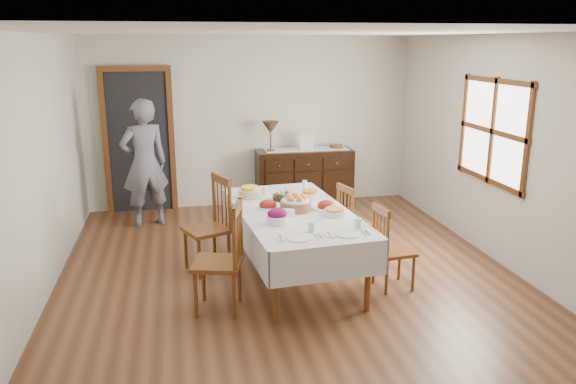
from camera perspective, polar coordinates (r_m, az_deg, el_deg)
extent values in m
plane|color=brown|center=(6.25, 0.18, -8.68)|extent=(6.00, 6.00, 0.00)
cube|color=silver|center=(5.72, 0.20, 15.90)|extent=(5.00, 6.00, 0.02)
cube|color=beige|center=(8.77, -3.75, 7.06)|extent=(5.00, 0.02, 2.60)
cube|color=beige|center=(3.09, 11.45, -8.42)|extent=(5.00, 0.02, 2.60)
cube|color=beige|center=(5.89, -24.38, 1.80)|extent=(0.02, 6.00, 2.60)
cube|color=beige|center=(6.79, 21.38, 3.71)|extent=(0.02, 6.00, 2.60)
cube|color=white|center=(7.00, 20.15, 5.81)|extent=(0.02, 1.30, 1.10)
cube|color=#5F3314|center=(7.00, 20.06, 5.81)|extent=(0.03, 1.46, 1.26)
cube|color=black|center=(8.71, -14.88, 4.87)|extent=(0.90, 0.06, 2.10)
cube|color=#5F3314|center=(8.69, -14.88, 4.85)|extent=(1.04, 0.08, 2.18)
cube|color=silver|center=(5.99, 0.58, -2.07)|extent=(1.29, 2.29, 0.04)
cylinder|color=#5F3314|center=(5.16, -1.17, -9.69)|extent=(0.06, 0.06, 0.71)
cylinder|color=#5F3314|center=(5.44, 8.13, -8.48)|extent=(0.06, 0.06, 0.71)
cylinder|color=#5F3314|center=(6.89, -5.33, -3.27)|extent=(0.06, 0.06, 0.71)
cylinder|color=#5F3314|center=(7.11, 1.82, -2.64)|extent=(0.06, 0.06, 0.71)
cube|color=silver|center=(5.91, -4.65, -3.90)|extent=(0.22, 2.24, 0.34)
cube|color=silver|center=(6.22, 5.54, -2.95)|extent=(0.22, 2.24, 0.34)
cube|color=silver|center=(5.05, 4.28, -7.27)|extent=(1.14, 0.12, 0.34)
cube|color=silver|center=(7.06, -2.04, -0.68)|extent=(1.14, 0.12, 0.34)
cube|color=#5F3314|center=(5.41, -7.19, -7.21)|extent=(0.55, 0.55, 0.04)
cylinder|color=#5F3314|center=(5.70, -8.57, -8.77)|extent=(0.04, 0.04, 0.46)
cylinder|color=#5F3314|center=(5.38, -9.38, -10.30)|extent=(0.04, 0.04, 0.46)
cylinder|color=#5F3314|center=(5.64, -4.94, -8.93)|extent=(0.04, 0.04, 0.46)
cylinder|color=#5F3314|center=(5.32, -5.53, -10.50)|extent=(0.04, 0.04, 0.46)
cylinder|color=#5F3314|center=(5.45, -4.83, -3.64)|extent=(0.04, 0.04, 0.59)
cylinder|color=#5F3314|center=(5.09, -5.47, -5.01)|extent=(0.04, 0.04, 0.59)
cube|color=#5F3314|center=(5.19, -5.20, -1.65)|extent=(0.15, 0.42, 0.08)
cylinder|color=#5F3314|center=(5.36, -4.98, -4.18)|extent=(0.02, 0.02, 0.49)
cylinder|color=#5F3314|center=(5.28, -5.13, -4.52)|extent=(0.02, 0.02, 0.49)
cylinder|color=#5F3314|center=(5.19, -5.29, -4.87)|extent=(0.02, 0.02, 0.49)
cube|color=#5F3314|center=(6.34, -8.29, -3.83)|extent=(0.59, 0.59, 0.04)
cylinder|color=#5F3314|center=(6.51, -10.35, -5.75)|extent=(0.04, 0.04, 0.46)
cylinder|color=#5F3314|center=(6.20, -8.99, -6.77)|extent=(0.04, 0.04, 0.46)
cylinder|color=#5F3314|center=(6.65, -7.48, -5.17)|extent=(0.04, 0.04, 0.46)
cylinder|color=#5F3314|center=(6.35, -6.01, -6.13)|extent=(0.04, 0.04, 0.46)
cylinder|color=#5F3314|center=(6.50, -7.52, -0.57)|extent=(0.04, 0.04, 0.60)
cylinder|color=#5F3314|center=(6.17, -5.92, -1.37)|extent=(0.04, 0.04, 0.60)
cube|color=#5F3314|center=(6.27, -6.81, 1.29)|extent=(0.20, 0.41, 0.09)
cylinder|color=#5F3314|center=(6.42, -7.13, -0.94)|extent=(0.02, 0.02, 0.49)
cylinder|color=#5F3314|center=(6.34, -6.74, -1.14)|extent=(0.02, 0.02, 0.49)
cylinder|color=#5F3314|center=(6.26, -6.33, -1.35)|extent=(0.02, 0.02, 0.49)
cube|color=#5F3314|center=(5.97, 10.73, -5.94)|extent=(0.41, 0.41, 0.04)
cylinder|color=#5F3314|center=(6.00, 12.60, -8.13)|extent=(0.03, 0.03, 0.38)
cylinder|color=#5F3314|center=(6.24, 11.24, -7.11)|extent=(0.03, 0.03, 0.38)
cylinder|color=#5F3314|center=(5.86, 9.99, -8.55)|extent=(0.03, 0.03, 0.38)
cylinder|color=#5F3314|center=(6.11, 8.70, -7.48)|extent=(0.03, 0.03, 0.38)
cylinder|color=#5F3314|center=(5.68, 10.08, -4.34)|extent=(0.04, 0.04, 0.50)
cylinder|color=#5F3314|center=(5.95, 8.69, -3.37)|extent=(0.04, 0.04, 0.50)
cube|color=#5F3314|center=(5.75, 9.46, -1.83)|extent=(0.07, 0.36, 0.07)
cylinder|color=#5F3314|center=(5.75, 9.71, -4.26)|extent=(0.02, 0.02, 0.41)
cylinder|color=#5F3314|center=(5.82, 9.36, -4.01)|extent=(0.02, 0.02, 0.41)
cylinder|color=#5F3314|center=(5.89, 9.01, -3.77)|extent=(0.02, 0.02, 0.41)
cube|color=#5F3314|center=(6.74, 6.99, -3.35)|extent=(0.45, 0.45, 0.04)
cylinder|color=#5F3314|center=(6.76, 8.70, -5.22)|extent=(0.03, 0.03, 0.38)
cylinder|color=#5F3314|center=(7.00, 7.34, -4.46)|extent=(0.03, 0.03, 0.38)
cylinder|color=#5F3314|center=(6.61, 6.50, -5.64)|extent=(0.03, 0.03, 0.38)
cylinder|color=#5F3314|center=(6.85, 5.19, -4.83)|extent=(0.03, 0.03, 0.38)
cylinder|color=#5F3314|center=(6.45, 6.53, -1.86)|extent=(0.04, 0.04, 0.50)
cylinder|color=#5F3314|center=(6.71, 5.11, -1.14)|extent=(0.04, 0.04, 0.50)
cube|color=#5F3314|center=(6.52, 5.85, 0.31)|extent=(0.12, 0.35, 0.07)
cylinder|color=#5F3314|center=(6.52, 6.16, -1.83)|extent=(0.02, 0.02, 0.41)
cylinder|color=#5F3314|center=(6.58, 5.80, -1.64)|extent=(0.02, 0.02, 0.41)
cylinder|color=#5F3314|center=(6.65, 5.45, -1.46)|extent=(0.02, 0.02, 0.41)
cube|color=black|center=(8.79, 1.65, 1.45)|extent=(1.49, 0.50, 0.89)
cube|color=black|center=(8.40, -0.91, 2.68)|extent=(0.42, 0.02, 0.18)
sphere|color=brown|center=(8.38, -0.89, 2.65)|extent=(0.03, 0.03, 0.03)
cube|color=black|center=(8.49, 2.06, 2.81)|extent=(0.42, 0.02, 0.18)
sphere|color=brown|center=(8.47, 2.09, 2.78)|extent=(0.03, 0.03, 0.03)
cube|color=black|center=(8.60, 4.96, 2.92)|extent=(0.42, 0.02, 0.18)
sphere|color=brown|center=(8.58, 5.00, 2.89)|extent=(0.03, 0.03, 0.03)
imported|color=slate|center=(7.97, -14.40, 3.26)|extent=(0.68, 0.55, 1.90)
cylinder|color=brown|center=(5.98, 0.78, -1.41)|extent=(0.34, 0.34, 0.10)
cylinder|color=silver|center=(5.96, 0.78, -0.86)|extent=(0.30, 0.30, 0.02)
sphere|color=orange|center=(5.97, 1.57, -0.54)|extent=(0.08, 0.08, 0.08)
sphere|color=orange|center=(6.03, 0.87, -0.37)|extent=(0.08, 0.08, 0.08)
sphere|color=orange|center=(5.99, 0.05, -0.49)|extent=(0.08, 0.08, 0.08)
sphere|color=orange|center=(5.89, 0.24, -0.75)|extent=(0.08, 0.08, 0.08)
sphere|color=orange|center=(5.88, 1.19, -0.78)|extent=(0.08, 0.08, 0.08)
cylinder|color=black|center=(6.40, -0.29, -0.53)|extent=(0.29, 0.29, 0.05)
ellipsoid|color=#FF9BC1|center=(6.40, 0.41, -0.05)|extent=(0.05, 0.05, 0.06)
ellipsoid|color=#78DCFF|center=(6.45, -0.06, 0.09)|extent=(0.05, 0.05, 0.06)
ellipsoid|color=#7FC369|center=(6.44, -0.75, 0.05)|extent=(0.05, 0.05, 0.06)
ellipsoid|color=#FFD15E|center=(6.37, -0.99, -0.12)|extent=(0.05, 0.05, 0.06)
ellipsoid|color=#B48DD0|center=(6.31, -0.52, -0.27)|extent=(0.05, 0.05, 0.06)
ellipsoid|color=#DCB762|center=(6.32, 0.18, -0.23)|extent=(0.05, 0.05, 0.06)
cylinder|color=white|center=(6.07, -2.05, -1.57)|extent=(0.28, 0.28, 0.01)
ellipsoid|color=maroon|center=(6.06, -2.05, -1.30)|extent=(0.19, 0.16, 0.11)
cylinder|color=white|center=(6.06, 3.89, -1.64)|extent=(0.31, 0.31, 0.01)
ellipsoid|color=maroon|center=(6.05, 3.90, -1.37)|extent=(0.19, 0.16, 0.11)
cylinder|color=white|center=(5.56, -1.09, -2.81)|extent=(0.22, 0.22, 0.08)
ellipsoid|color=#62093A|center=(5.54, -1.10, -2.21)|extent=(0.20, 0.17, 0.11)
cylinder|color=white|center=(6.46, 2.26, -0.34)|extent=(0.24, 0.24, 0.06)
cylinder|color=orange|center=(6.45, 2.26, 0.06)|extent=(0.18, 0.18, 0.03)
cylinder|color=#D0AF86|center=(6.48, -3.87, -0.16)|extent=(0.27, 0.27, 0.09)
cylinder|color=yellow|center=(6.46, -3.88, 0.40)|extent=(0.20, 0.20, 0.04)
cylinder|color=white|center=(5.84, 4.77, -2.12)|extent=(0.25, 0.25, 0.05)
cylinder|color=#D9893F|center=(5.83, 4.78, -1.77)|extent=(0.20, 0.20, 0.02)
cube|color=white|center=(5.79, -0.06, -2.11)|extent=(0.15, 0.10, 0.07)
cylinder|color=white|center=(5.16, 1.15, -4.65)|extent=(0.25, 0.25, 0.01)
cube|color=silver|center=(5.13, -0.71, -4.80)|extent=(0.09, 0.13, 0.01)
cube|color=#B9B8BD|center=(5.12, -0.71, -4.74)|extent=(0.03, 0.16, 0.01)
cube|color=#B9B8BD|center=(5.19, 2.88, -4.56)|extent=(0.03, 0.18, 0.01)
cube|color=#B9B8BD|center=(5.20, 3.31, -4.52)|extent=(0.03, 0.14, 0.01)
cylinder|color=silver|center=(5.31, 2.39, -3.55)|extent=(0.07, 0.07, 0.10)
cylinder|color=white|center=(5.28, 6.06, -4.24)|extent=(0.25, 0.25, 0.01)
cube|color=silver|center=(5.24, 4.28, -4.40)|extent=(0.09, 0.13, 0.01)
cube|color=#B9B8BD|center=(5.24, 4.28, -4.34)|extent=(0.03, 0.16, 0.01)
cube|color=#B9B8BD|center=(5.33, 7.70, -4.14)|extent=(0.03, 0.18, 0.01)
cube|color=#B9B8BD|center=(5.35, 8.11, -4.11)|extent=(0.03, 0.14, 0.01)
cylinder|color=silver|center=(5.45, 7.11, -3.18)|extent=(0.07, 0.07, 0.10)
cylinder|color=silver|center=(6.59, -2.40, 0.11)|extent=(0.07, 0.07, 0.09)
cylinder|color=silver|center=(6.82, 1.70, 0.72)|extent=(0.06, 0.06, 0.11)
cube|color=silver|center=(8.72, 1.89, 4.37)|extent=(1.30, 0.35, 0.01)
cylinder|color=brown|center=(8.56, -1.77, 4.23)|extent=(0.12, 0.12, 0.03)
cylinder|color=brown|center=(8.53, -1.78, 5.16)|extent=(0.02, 0.02, 0.25)
cone|color=#433122|center=(8.50, -1.79, 6.59)|extent=(0.26, 0.26, 0.18)
cube|color=beige|center=(8.63, 1.91, 5.17)|extent=(0.22, 0.08, 0.28)
cylinder|color=#5F3314|center=(8.85, 4.92, 4.64)|extent=(0.20, 0.20, 0.06)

